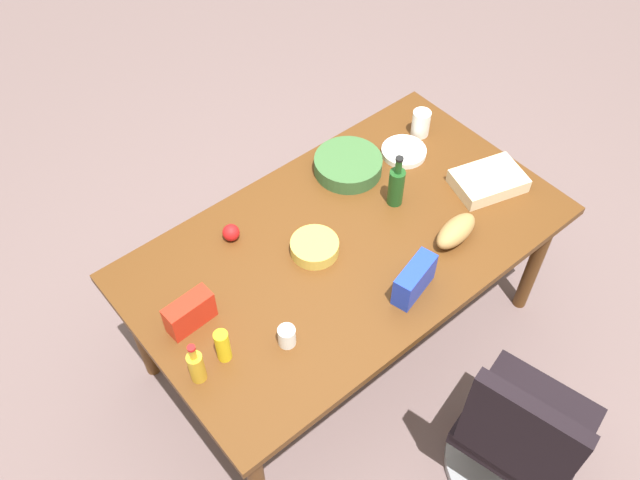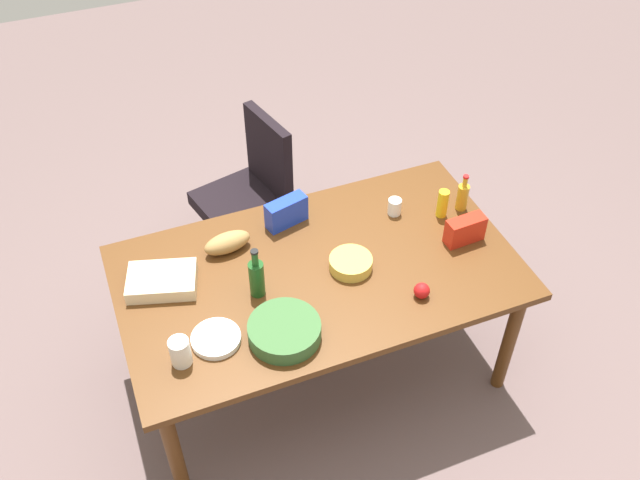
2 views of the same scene
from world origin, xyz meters
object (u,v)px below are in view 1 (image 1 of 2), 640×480
at_px(bread_loaf, 456,231).
at_px(dressing_bottle, 196,366).
at_px(sheet_cake, 488,181).
at_px(paper_cup, 287,336).
at_px(paper_plate_stack, 404,152).
at_px(apple_red, 231,233).
at_px(mayo_jar, 421,123).
at_px(wine_bottle, 396,186).
at_px(chip_bag_blue, 414,280).
at_px(salad_bowl, 348,165).
at_px(chip_bag_red, 190,313).
at_px(chip_bowl, 315,247).
at_px(office_chair, 518,442).
at_px(mustard_bottle, 223,346).
at_px(conference_table, 347,251).

distance_m(bread_loaf, dressing_bottle, 1.25).
bearing_deg(sheet_cake, paper_cup, -176.92).
bearing_deg(paper_plate_stack, sheet_cake, -70.29).
relative_size(apple_red, mayo_jar, 0.55).
bearing_deg(wine_bottle, chip_bag_blue, -125.23).
bearing_deg(salad_bowl, mayo_jar, -3.98).
bearing_deg(sheet_cake, salad_bowl, 131.19).
bearing_deg(chip_bag_red, chip_bowl, -3.03).
height_order(mayo_jar, bread_loaf, mayo_jar).
bearing_deg(sheet_cake, office_chair, -127.92).
bearing_deg(paper_cup, office_chair, -53.37).
relative_size(mustard_bottle, bread_loaf, 0.66).
height_order(mustard_bottle, chip_bowl, mustard_bottle).
xyz_separation_m(conference_table, mustard_bottle, (-0.75, -0.13, 0.16)).
xyz_separation_m(conference_table, chip_bag_blue, (0.03, -0.37, 0.15)).
bearing_deg(chip_bag_red, chip_bag_blue, -29.80).
distance_m(apple_red, chip_bag_red, 0.46).
distance_m(paper_cup, sheet_cake, 1.25).
bearing_deg(paper_plate_stack, dressing_bottle, -165.12).
height_order(paper_cup, paper_plate_stack, paper_cup).
bearing_deg(wine_bottle, mustard_bottle, -170.90).
bearing_deg(chip_bag_blue, mustard_bottle, 162.82).
bearing_deg(chip_bowl, chip_bag_red, 176.97).
height_order(salad_bowl, sheet_cake, salad_bowl).
xyz_separation_m(mustard_bottle, chip_bag_red, (-0.01, 0.21, -0.01)).
bearing_deg(bread_loaf, chip_bowl, 147.03).
height_order(wine_bottle, chip_bowl, wine_bottle).
relative_size(bread_loaf, sheet_cake, 0.75).
bearing_deg(office_chair, apple_red, 108.08).
bearing_deg(sheet_cake, conference_table, 166.66).
relative_size(chip_bag_blue, sheet_cake, 0.69).
bearing_deg(mustard_bottle, chip_bag_blue, -17.18).
distance_m(chip_bowl, paper_plate_stack, 0.75).
xyz_separation_m(apple_red, wine_bottle, (0.70, -0.30, 0.07)).
xyz_separation_m(paper_cup, dressing_bottle, (-0.35, 0.09, 0.04)).
height_order(mayo_jar, chip_bag_red, chip_bag_red).
bearing_deg(bread_loaf, paper_cup, 176.51).
distance_m(office_chair, chip_bowl, 1.17).
bearing_deg(dressing_bottle, salad_bowl, 22.15).
xyz_separation_m(apple_red, paper_plate_stack, (0.96, -0.10, -0.02)).
bearing_deg(chip_bowl, paper_plate_stack, 14.96).
height_order(apple_red, wine_bottle, wine_bottle).
bearing_deg(sheet_cake, chip_bag_blue, -163.71).
distance_m(bread_loaf, chip_bag_red, 1.19).
distance_m(conference_table, bread_loaf, 0.49).
bearing_deg(dressing_bottle, paper_plate_stack, 14.88).
distance_m(wine_bottle, paper_cup, 0.89).
height_order(mayo_jar, chip_bag_blue, chip_bag_blue).
bearing_deg(bread_loaf, mustard_bottle, 171.92).
distance_m(mustard_bottle, salad_bowl, 1.13).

